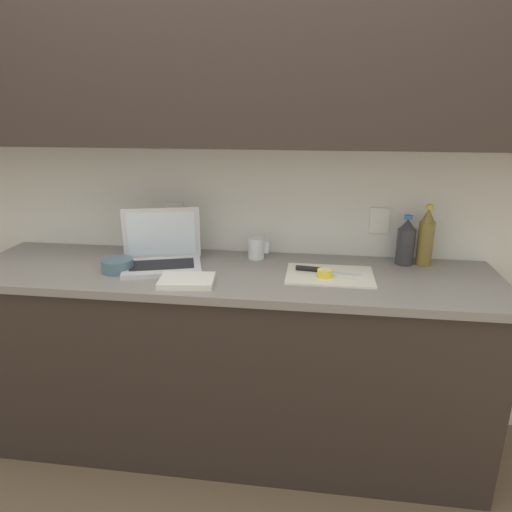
% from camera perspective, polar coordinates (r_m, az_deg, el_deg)
% --- Properties ---
extents(ground_plane, '(12.00, 12.00, 0.00)m').
position_cam_1_polar(ground_plane, '(2.46, -3.11, -21.83)').
color(ground_plane, brown).
rests_on(ground_plane, ground).
extents(wall_back, '(5.20, 0.38, 2.60)m').
position_cam_1_polar(wall_back, '(2.11, -2.66, 17.48)').
color(wall_back, white).
rests_on(wall_back, ground_plane).
extents(counter_unit, '(2.34, 0.60, 0.89)m').
position_cam_1_polar(counter_unit, '(2.20, -3.80, -12.61)').
color(counter_unit, '#332823').
rests_on(counter_unit, ground_plane).
extents(laptop, '(0.40, 0.33, 0.25)m').
position_cam_1_polar(laptop, '(2.10, -11.66, 0.39)').
color(laptop, silver).
rests_on(laptop, counter_unit).
extents(cutting_board, '(0.37, 0.26, 0.01)m').
position_cam_1_polar(cutting_board, '(1.97, 9.19, -2.36)').
color(cutting_board, silver).
rests_on(cutting_board, counter_unit).
extents(knife, '(0.28, 0.07, 0.02)m').
position_cam_1_polar(knife, '(1.99, 7.60, -1.74)').
color(knife, silver).
rests_on(knife, cutting_board).
extents(lemon_half_cut, '(0.06, 0.06, 0.03)m').
position_cam_1_polar(lemon_half_cut, '(1.93, 8.60, -2.13)').
color(lemon_half_cut, yellow).
rests_on(lemon_half_cut, cutting_board).
extents(bottle_green_soda, '(0.08, 0.08, 0.23)m').
position_cam_1_polar(bottle_green_soda, '(2.18, 18.23, 1.66)').
color(bottle_green_soda, '#333338').
rests_on(bottle_green_soda, counter_unit).
extents(bottle_oil_tall, '(0.07, 0.07, 0.28)m').
position_cam_1_polar(bottle_oil_tall, '(2.19, 20.46, 2.16)').
color(bottle_oil_tall, olive).
rests_on(bottle_oil_tall, counter_unit).
extents(measuring_cup, '(0.10, 0.08, 0.10)m').
position_cam_1_polar(measuring_cup, '(2.16, 0.06, 1.00)').
color(measuring_cup, silver).
rests_on(measuring_cup, counter_unit).
extents(bowl_white, '(0.14, 0.14, 0.06)m').
position_cam_1_polar(bowl_white, '(2.08, -16.92, -1.12)').
color(bowl_white, slate).
rests_on(bowl_white, counter_unit).
extents(dish_towel, '(0.24, 0.18, 0.02)m').
position_cam_1_polar(dish_towel, '(1.89, -8.63, -3.07)').
color(dish_towel, silver).
rests_on(dish_towel, counter_unit).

